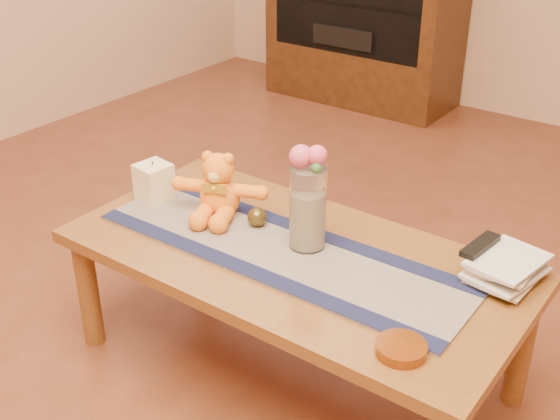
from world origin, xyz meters
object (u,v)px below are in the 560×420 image
Objects in this scene: teddy_bear at (219,185)px; amber_dish at (401,349)px; bronze_ball at (257,217)px; glass_vase at (308,208)px; pillar_candle at (154,182)px; book_bottom at (479,266)px; tv_remote at (480,245)px.

teddy_bear is 0.87m from amber_dish.
glass_vase is at bearing -2.49° from bronze_ball.
bronze_ball reaches higher than amber_dish.
glass_vase is at bearing 4.51° from pillar_candle.
book_bottom is at bearing 12.75° from pillar_candle.
teddy_bear is 1.37× the size of book_bottom.
glass_vase is at bearing -153.83° from book_bottom.
teddy_bear is at bearing 179.24° from glass_vase.
pillar_candle is at bearing 169.84° from teddy_bear.
glass_vase is at bearing -151.82° from tv_remote.
teddy_bear is 0.85m from book_bottom.
teddy_bear is 0.35m from glass_vase.
tv_remote is 1.26× the size of amber_dish.
tv_remote reaches higher than bronze_ball.
teddy_bear is at bearing -163.29° from book_bottom.
tv_remote is at bearing 21.51° from glass_vase.
amber_dish reaches higher than book_bottom.
glass_vase is 4.18× the size of bronze_ball.
glass_vase is 1.17× the size of book_bottom.
tv_remote is (-0.00, -0.01, 0.07)m from book_bottom.
amber_dish is (0.47, -0.28, -0.12)m from glass_vase.
glass_vase reaches higher than pillar_candle.
bronze_ball is 0.72m from amber_dish.
glass_vase reaches higher than tv_remote.
pillar_candle is (-0.25, -0.05, -0.04)m from teddy_bear.
glass_vase is at bearing -22.67° from teddy_bear.
glass_vase reaches higher than amber_dish.
book_bottom is 1.39× the size of tv_remote.
glass_vase is at bearing 149.31° from amber_dish.
pillar_candle reaches higher than amber_dish.
pillar_candle is 2.03× the size of bronze_ball.
bronze_ball is at bearing 156.80° from amber_dish.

